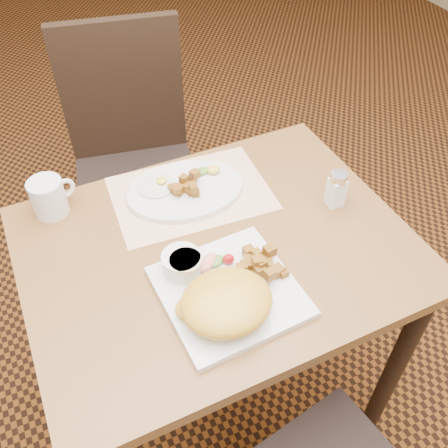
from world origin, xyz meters
The scene contains 15 objects.
ground centered at (0.00, 0.00, 0.00)m, with size 8.00×8.00×0.00m, color black.
table centered at (0.00, 0.00, 0.64)m, with size 0.90×0.70×0.75m.
chair_far centered at (-0.01, 0.71, 0.54)m, with size 0.50×0.50×0.97m.
placemat centered at (0.01, 0.19, 0.75)m, with size 0.40×0.28×0.00m, color white.
plate_square centered at (-0.04, -0.14, 0.76)m, with size 0.28×0.28×0.02m, color silver.
plate_oval centered at (0.00, 0.20, 0.76)m, with size 0.30×0.23×0.02m, color silver, non-canonical shape.
hollandaise_mound centered at (-0.07, -0.19, 0.80)m, with size 0.19×0.17×0.07m.
ramekin centered at (-0.11, -0.05, 0.79)m, with size 0.09×0.09×0.05m.
garnish_sq centered at (-0.04, -0.06, 0.78)m, with size 0.09×0.06×0.03m.
fried_egg centered at (-0.06, 0.24, 0.77)m, with size 0.10×0.10×0.02m.
garnish_ov centered at (0.08, 0.23, 0.78)m, with size 0.07×0.05×0.02m.
salt_shaker centered at (0.33, 0.00, 0.80)m, with size 0.04×0.04×0.10m.
coffee_mug centered at (-0.33, 0.28, 0.80)m, with size 0.11×0.08×0.10m.
home_fries_sq centered at (0.05, -0.12, 0.78)m, with size 0.11×0.11×0.04m.
home_fries_ov centered at (0.00, 0.19, 0.78)m, with size 0.09×0.09×0.04m.
Camera 1 is at (-0.33, -0.72, 1.62)m, focal length 40.00 mm.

